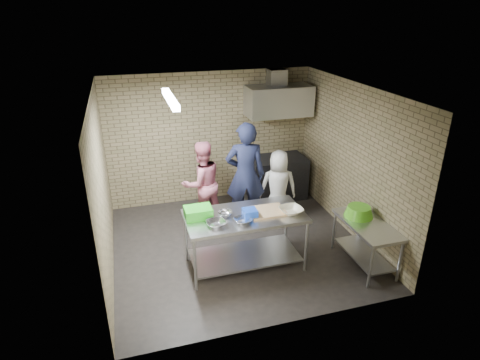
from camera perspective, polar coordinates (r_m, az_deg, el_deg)
The scene contains 26 objects.
floor at distance 7.20m, azimuth -0.32°, elevation -9.12°, with size 4.20×4.20×0.00m, color black.
ceiling at distance 6.18m, azimuth -0.38°, elevation 12.45°, with size 4.20×4.20×0.00m, color black.
back_wall at distance 8.40m, azimuth -4.14°, elevation 5.91°, with size 4.20×0.06×2.70m, color #93815C.
front_wall at distance 4.89m, azimuth 6.21°, elevation -7.93°, with size 4.20×0.06×2.70m, color #93815C.
left_wall at distance 6.37m, azimuth -18.82°, elevation -1.28°, with size 0.06×4.00×2.70m, color #93815C.
right_wall at distance 7.39m, azimuth 15.52°, elevation 2.58°, with size 0.06×4.00×2.70m, color #93815C.
prep_table at distance 6.47m, azimuth 0.67°, elevation -8.48°, with size 1.84×0.92×0.92m, color #B7B8BE.
side_counter at distance 6.84m, azimuth 17.18°, elevation -8.56°, with size 0.60×1.20×0.75m, color silver.
stove at distance 8.77m, azimuth 5.18°, elevation 0.38°, with size 1.20×0.70×0.90m, color black.
range_hood at distance 8.30m, azimuth 5.47°, elevation 11.03°, with size 1.30×0.60×0.60m, color silver.
hood_duct at distance 8.36m, azimuth 5.21°, elevation 14.26°, with size 0.35×0.30×0.30m, color #A5A8AD.
wall_shelf at distance 8.63m, azimuth 6.84°, elevation 10.22°, with size 0.80×0.20×0.04m, color #3F2B19.
fluorescent_fixture at distance 6.00m, azimuth -9.78°, elevation 11.19°, with size 0.10×1.25×0.08m, color white.
green_crate at distance 6.15m, azimuth -5.91°, elevation -4.57°, with size 0.41×0.31×0.16m, color green.
blue_tub at distance 6.13m, azimuth 1.41°, elevation -4.72°, with size 0.20×0.20×0.13m, color blue.
cutting_board at distance 6.31m, azimuth 3.79°, elevation -4.42°, with size 0.56×0.43×0.03m, color #D8AD7C.
mixing_bowl_a at distance 5.94m, azimuth -3.39°, elevation -6.13°, with size 0.29×0.29×0.07m, color silver.
mixing_bowl_b at distance 6.19m, azimuth -2.12°, elevation -4.78°, with size 0.22×0.22×0.07m, color #B8BABF.
mixing_bowl_c at distance 6.01m, azimuth 0.39°, elevation -5.72°, with size 0.26×0.26×0.07m, color #BABCC1.
ceramic_bowl at distance 6.31m, azimuth 7.20°, elevation -4.29°, with size 0.35×0.35×0.09m, color beige.
green_basin at distance 6.78m, azimuth 16.38°, elevation -4.25°, with size 0.46×0.46×0.17m, color #59C626, non-canonical shape.
bottle_red at distance 8.51m, azimuth 5.30°, elevation 10.86°, with size 0.07×0.07×0.18m, color #B22619.
bottle_green at distance 8.66m, azimuth 7.80°, elevation 10.87°, with size 0.06×0.06×0.15m, color green.
man_navy at distance 7.43m, azimuth 0.76°, elevation 0.70°, with size 0.73×0.48×2.00m, color #151936.
woman_pink at distance 7.57m, azimuth -5.37°, elevation -0.49°, with size 0.79×0.62×1.63m, color #D67187.
woman_white at distance 7.67m, azimuth 5.39°, elevation -0.97°, with size 0.70×0.45×1.43m, color white.
Camera 1 is at (-1.67, -5.82, 3.90)m, focal length 30.31 mm.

